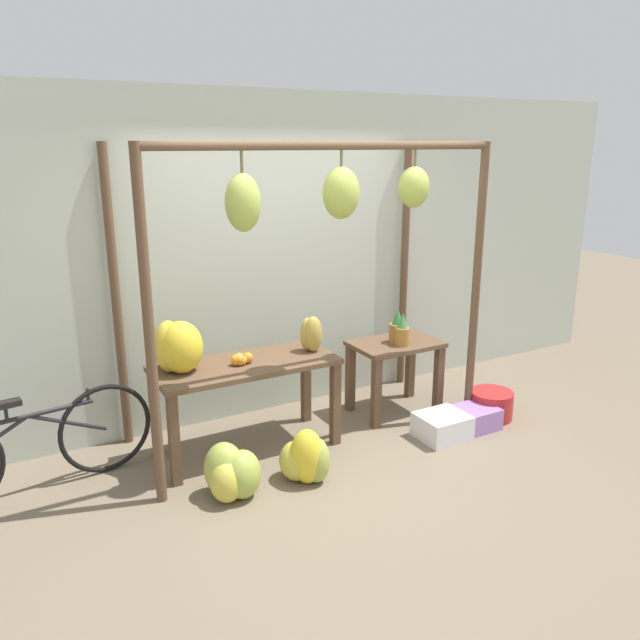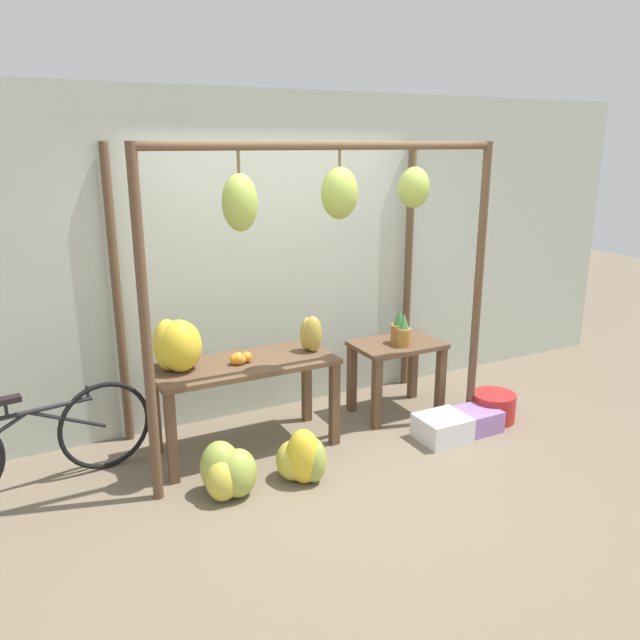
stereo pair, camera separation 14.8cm
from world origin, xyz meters
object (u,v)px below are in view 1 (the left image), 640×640
blue_bucket (491,405)px  fruit_crate_purple (475,418)px  papaya_pile (311,334)px  banana_pile_ground_left (231,475)px  parked_bicycle (32,447)px  banana_pile_on_table (178,347)px  pineapple_cluster (399,330)px  orange_pile (241,359)px  fruit_crate_white (442,426)px  banana_pile_ground_right (306,459)px

blue_bucket → fruit_crate_purple: bearing=-161.9°
blue_bucket → papaya_pile: 1.80m
banana_pile_ground_left → parked_bicycle: 1.38m
banana_pile_on_table → blue_bucket: (2.63, -0.56, -0.80)m
pineapple_cluster → fruit_crate_purple: size_ratio=0.86×
pineapple_cluster → papaya_pile: bearing=179.9°
papaya_pile → orange_pile: bearing=-178.4°
orange_pile → banana_pile_on_table: bearing=169.2°
banana_pile_on_table → banana_pile_ground_left: 1.02m
fruit_crate_purple → fruit_crate_white: bearing=-177.8°
orange_pile → papaya_pile: (0.62, 0.02, 0.10)m
banana_pile_on_table → pineapple_cluster: bearing=-2.1°
pineapple_cluster → fruit_crate_purple: (0.41, -0.58, -0.70)m
orange_pile → banana_pile_ground_left: orange_pile is taller
parked_bicycle → papaya_pile: (2.12, -0.12, 0.52)m
fruit_crate_white → parked_bicycle: (-3.03, 0.71, 0.25)m
banana_pile_on_table → pineapple_cluster: banana_pile_on_table is taller
fruit_crate_white → orange_pile: bearing=159.3°
pineapple_cluster → fruit_crate_purple: bearing=-55.0°
banana_pile_ground_right → blue_bucket: (1.96, 0.17, -0.06)m
orange_pile → banana_pile_ground_left: bearing=-119.8°
parked_bicycle → banana_pile_ground_left: bearing=-31.6°
fruit_crate_white → parked_bicycle: parked_bicycle is taller
fruit_crate_white → parked_bicycle: 3.13m
orange_pile → fruit_crate_white: bearing=-20.7°
banana_pile_ground_left → parked_bicycle: (-1.17, 0.72, 0.18)m
pineapple_cluster → parked_bicycle: size_ratio=0.18×
parked_bicycle → blue_bucket: bearing=-9.4°
banana_pile_on_table → parked_bicycle: bearing=177.4°
fruit_crate_purple → blue_bucket: bearing=18.1°
pineapple_cluster → banana_pile_ground_left: pineapple_cluster is taller
pineapple_cluster → fruit_crate_white: size_ratio=0.77×
pineapple_cluster → papaya_pile: (-0.88, 0.00, 0.09)m
orange_pile → parked_bicycle: orange_pile is taller
banana_pile_on_table → orange_pile: 0.49m
banana_pile_on_table → pineapple_cluster: 1.96m
orange_pile → fruit_crate_purple: (1.90, -0.56, -0.68)m
banana_pile_ground_left → fruit_crate_purple: bearing=0.6°
orange_pile → parked_bicycle: size_ratio=0.11×
banana_pile_ground_left → blue_bucket: (2.51, 0.11, -0.05)m
banana_pile_on_table → papaya_pile: 1.07m
pineapple_cluster → banana_pile_ground_right: pineapple_cluster is taller
pineapple_cluster → papaya_pile: size_ratio=1.04×
banana_pile_ground_left → fruit_crate_white: banana_pile_ground_left is taller
pineapple_cluster → blue_bucket: 1.07m
papaya_pile → banana_pile_ground_left: bearing=-147.6°
orange_pile → pineapple_cluster: (1.50, 0.02, 0.01)m
papaya_pile → parked_bicycle: bearing=176.9°
banana_pile_ground_right → papaya_pile: papaya_pile is taller
blue_bucket → fruit_crate_purple: 0.29m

